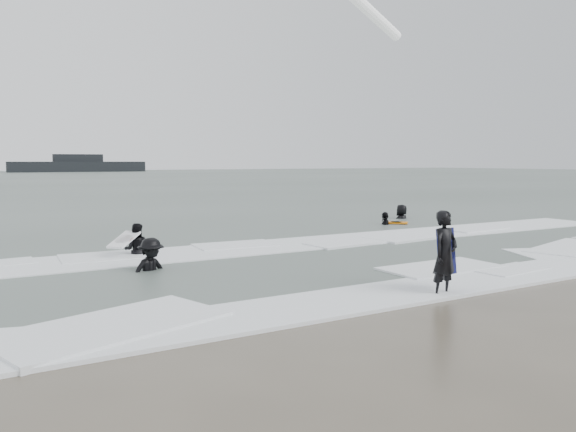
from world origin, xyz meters
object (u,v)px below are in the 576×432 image
surfer_right_near (385,226)px  surfer_right_far (402,220)px  surfer_breaker (151,273)px  surfer_centre (444,296)px  surfer_wading (137,257)px  vessel_horizon (78,165)px

surfer_right_near → surfer_right_far: (2.24, 1.54, 0.00)m
surfer_breaker → surfer_right_near: 12.50m
surfer_centre → surfer_breaker: bearing=120.8°
surfer_centre → surfer_right_near: bearing=46.0°
surfer_wading → vessel_horizon: size_ratio=0.05×
vessel_horizon → surfer_centre: bearing=-96.2°
surfer_centre → surfer_right_far: surfer_right_far is taller
surfer_centre → surfer_wading: (-4.21, 7.70, 0.00)m
surfer_wading → surfer_breaker: bearing=107.0°
surfer_wading → vessel_horizon: 133.73m
surfer_centre → surfer_right_near: size_ratio=1.01×
vessel_horizon → surfer_wading: bearing=-98.4°
surfer_centre → vessel_horizon: vessel_horizon is taller
surfer_centre → surfer_wading: surfer_centre is taller
surfer_wading → surfer_right_far: 13.98m
vessel_horizon → surfer_right_near: bearing=-93.7°
surfer_centre → vessel_horizon: (15.26, 139.99, 1.62)m
surfer_wading → surfer_right_far: (13.35, 4.14, 0.00)m
surfer_centre → vessel_horizon: bearing=73.6°
surfer_wading → surfer_right_near: (11.12, 2.60, 0.00)m
surfer_centre → vessel_horizon: size_ratio=0.05×
surfer_centre → surfer_right_near: surfer_centre is taller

